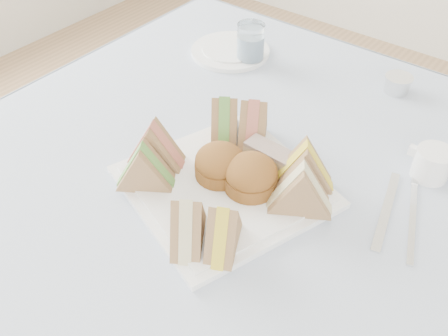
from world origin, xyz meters
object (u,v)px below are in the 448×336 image
Objects in this scene: table at (235,268)px; creamer_jug at (432,164)px; serving_plate at (224,187)px; water_glass at (251,44)px.

creamer_jug is at bearing 25.68° from table.
table is 2.93× the size of serving_plate.
serving_plate reaches higher than table.
water_glass is at bearing 163.92° from creamer_jug.
table is 0.40m from serving_plate.
table is at bearing -155.42° from creamer_jug.
water_glass is (-0.22, 0.38, 0.04)m from serving_plate.
creamer_jug is (0.49, -0.13, -0.02)m from water_glass.
creamer_jug is at bearing -14.98° from water_glass.
table is 0.53m from creamer_jug.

